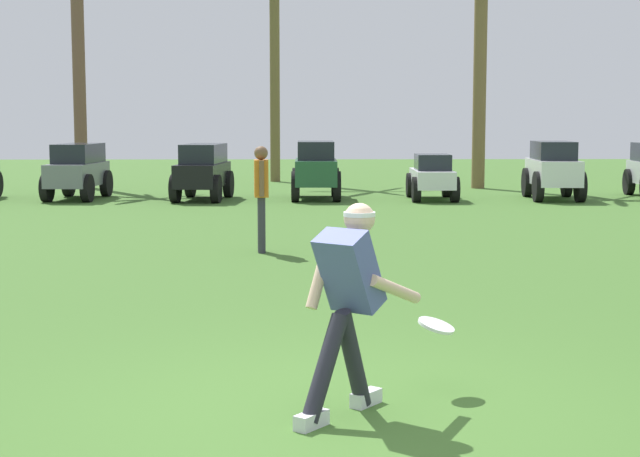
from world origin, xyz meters
The scene contains 12 objects.
ground_plane centered at (0.00, 0.00, 0.00)m, with size 80.00×80.00×0.00m, color #406A29.
frisbee_thrower centered at (0.16, 0.04, 0.79)m, with size 0.90×0.82×1.41m.
frisbee_in_flight centered at (0.82, 0.56, 0.48)m, with size 0.36×0.36×0.10m.
teammate_midfield centered at (-0.74, 7.93, 0.94)m, with size 0.22×0.50×1.56m.
parked_car_slot_b centered at (-5.58, 17.46, 0.72)m, with size 1.30×2.46×1.34m.
parked_car_slot_c centered at (-2.52, 17.20, 0.72)m, with size 1.36×2.48×1.34m.
parked_car_slot_d centered at (0.19, 17.38, 0.74)m, with size 1.17×2.36×1.40m.
parked_car_slot_e centered at (2.99, 17.11, 0.56)m, with size 1.12×2.22×1.10m.
parked_car_slot_f centered at (5.93, 17.18, 0.74)m, with size 1.30×2.41×1.40m.
palm_tree_far_left centered at (-6.41, 21.63, 4.19)m, with size 3.06×3.25×7.12m.
palm_tree_left_of_centre centered at (-0.98, 23.93, 4.47)m, with size 3.50×3.52×7.45m.
palm_tree_right_of_centre centered at (4.81, 20.97, 4.15)m, with size 3.26×3.66×7.05m.
Camera 1 is at (-0.15, -6.37, 1.98)m, focal length 55.00 mm.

